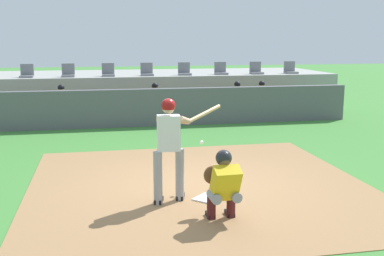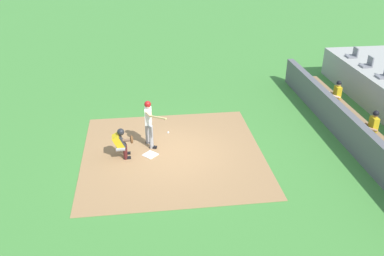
{
  "view_description": "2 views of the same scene",
  "coord_description": "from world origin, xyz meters",
  "px_view_note": "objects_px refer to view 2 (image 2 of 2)",
  "views": [
    {
      "loc": [
        -1.83,
        -8.41,
        2.77
      ],
      "look_at": [
        0.0,
        0.7,
        1.0
      ],
      "focal_mm": 43.87,
      "sensor_mm": 36.0,
      "label": 1
    },
    {
      "loc": [
        12.94,
        -0.95,
        7.72
      ],
      "look_at": [
        0.0,
        0.7,
        1.0
      ],
      "focal_mm": 39.22,
      "sensor_mm": 36.0,
      "label": 2
    }
  ],
  "objects_px": {
    "home_plate": "(150,155)",
    "stadium_seat_0": "(353,55)",
    "batter_at_plate": "(149,121)",
    "catcher_crouched": "(122,142)",
    "dugout_player_0": "(334,94)",
    "stadium_seat_1": "(367,64)",
    "dugout_player_1": "(370,126)",
    "stadium_seat_2": "(384,75)"
  },
  "relations": [
    {
      "from": "home_plate",
      "to": "stadium_seat_0",
      "type": "distance_m",
      "value": 11.8
    },
    {
      "from": "home_plate",
      "to": "batter_at_plate",
      "type": "height_order",
      "value": "batter_at_plate"
    },
    {
      "from": "home_plate",
      "to": "catcher_crouched",
      "type": "bearing_deg",
      "value": -90.82
    },
    {
      "from": "batter_at_plate",
      "to": "dugout_player_0",
      "type": "relative_size",
      "value": 1.39
    },
    {
      "from": "catcher_crouched",
      "to": "stadium_seat_1",
      "type": "bearing_deg",
      "value": 111.19
    },
    {
      "from": "batter_at_plate",
      "to": "stadium_seat_1",
      "type": "bearing_deg",
      "value": 109.82
    },
    {
      "from": "stadium_seat_1",
      "to": "stadium_seat_0",
      "type": "bearing_deg",
      "value": 180.0
    },
    {
      "from": "catcher_crouched",
      "to": "dugout_player_1",
      "type": "bearing_deg",
      "value": 89.5
    },
    {
      "from": "batter_at_plate",
      "to": "stadium_seat_1",
      "type": "relative_size",
      "value": 3.76
    },
    {
      "from": "batter_at_plate",
      "to": "dugout_player_0",
      "type": "distance_m",
      "value": 8.47
    },
    {
      "from": "dugout_player_0",
      "to": "dugout_player_1",
      "type": "distance_m",
      "value": 3.09
    },
    {
      "from": "home_plate",
      "to": "dugout_player_1",
      "type": "distance_m",
      "value": 8.17
    },
    {
      "from": "dugout_player_0",
      "to": "stadium_seat_2",
      "type": "xyz_separation_m",
      "value": [
        0.14,
        2.03,
        0.86
      ]
    },
    {
      "from": "home_plate",
      "to": "dugout_player_0",
      "type": "distance_m",
      "value": 8.71
    },
    {
      "from": "dugout_player_0",
      "to": "stadium_seat_1",
      "type": "distance_m",
      "value": 2.57
    },
    {
      "from": "stadium_seat_2",
      "to": "dugout_player_1",
      "type": "bearing_deg",
      "value": -34.55
    },
    {
      "from": "dugout_player_1",
      "to": "stadium_seat_1",
      "type": "bearing_deg",
      "value": 155.18
    },
    {
      "from": "catcher_crouched",
      "to": "stadium_seat_2",
      "type": "height_order",
      "value": "stadium_seat_2"
    },
    {
      "from": "home_plate",
      "to": "dugout_player_1",
      "type": "relative_size",
      "value": 0.34
    },
    {
      "from": "catcher_crouched",
      "to": "stadium_seat_0",
      "type": "bearing_deg",
      "value": 117.35
    },
    {
      "from": "home_plate",
      "to": "stadium_seat_1",
      "type": "height_order",
      "value": "stadium_seat_1"
    },
    {
      "from": "dugout_player_0",
      "to": "stadium_seat_0",
      "type": "relative_size",
      "value": 2.71
    },
    {
      "from": "home_plate",
      "to": "batter_at_plate",
      "type": "distance_m",
      "value": 1.22
    },
    {
      "from": "batter_at_plate",
      "to": "dugout_player_0",
      "type": "height_order",
      "value": "batter_at_plate"
    },
    {
      "from": "stadium_seat_0",
      "to": "catcher_crouched",
      "type": "bearing_deg",
      "value": -62.65
    },
    {
      "from": "catcher_crouched",
      "to": "stadium_seat_0",
      "type": "height_order",
      "value": "stadium_seat_0"
    },
    {
      "from": "batter_at_plate",
      "to": "dugout_player_1",
      "type": "bearing_deg",
      "value": 84.81
    },
    {
      "from": "home_plate",
      "to": "batter_at_plate",
      "type": "relative_size",
      "value": 0.24
    },
    {
      "from": "catcher_crouched",
      "to": "batter_at_plate",
      "type": "bearing_deg",
      "value": 123.8
    },
    {
      "from": "catcher_crouched",
      "to": "dugout_player_0",
      "type": "xyz_separation_m",
      "value": [
        -3.01,
        9.11,
        0.06
      ]
    },
    {
      "from": "stadium_seat_0",
      "to": "batter_at_plate",
      "type": "bearing_deg",
      "value": -63.32
    },
    {
      "from": "dugout_player_1",
      "to": "stadium_seat_0",
      "type": "relative_size",
      "value": 2.71
    },
    {
      "from": "home_plate",
      "to": "dugout_player_0",
      "type": "height_order",
      "value": "dugout_player_0"
    },
    {
      "from": "dugout_player_1",
      "to": "stadium_seat_2",
      "type": "bearing_deg",
      "value": 145.45
    },
    {
      "from": "dugout_player_1",
      "to": "catcher_crouched",
      "type": "bearing_deg",
      "value": -90.5
    },
    {
      "from": "home_plate",
      "to": "stadium_seat_1",
      "type": "xyz_separation_m",
      "value": [
        -4.33,
        10.18,
        1.51
      ]
    },
    {
      "from": "dugout_player_1",
      "to": "batter_at_plate",
      "type": "bearing_deg",
      "value": -95.19
    },
    {
      "from": "stadium_seat_0",
      "to": "stadium_seat_2",
      "type": "height_order",
      "value": "same"
    },
    {
      "from": "batter_at_plate",
      "to": "stadium_seat_0",
      "type": "bearing_deg",
      "value": 116.68
    },
    {
      "from": "dugout_player_0",
      "to": "batter_at_plate",
      "type": "bearing_deg",
      "value": -73.84
    },
    {
      "from": "stadium_seat_0",
      "to": "stadium_seat_2",
      "type": "xyz_separation_m",
      "value": [
        2.89,
        0.0,
        0.0
      ]
    },
    {
      "from": "dugout_player_0",
      "to": "home_plate",
      "type": "bearing_deg",
      "value": -69.61
    }
  ]
}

